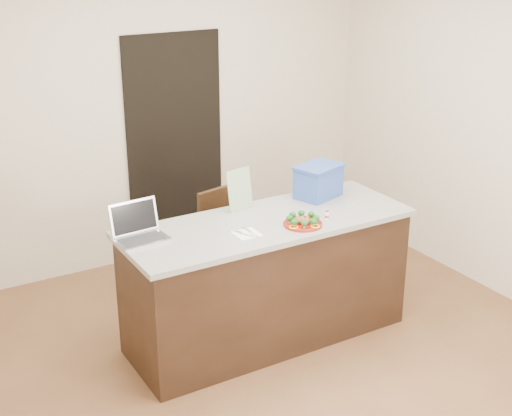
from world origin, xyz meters
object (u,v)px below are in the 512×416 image
laptop (138,229)px  napkin (247,234)px  plate (303,224)px  chair (226,240)px  blue_box (318,181)px  island (267,280)px  yogurt_bottle (327,216)px

laptop → napkin: bearing=-30.3°
plate → chair: plate is taller
blue_box → chair: bearing=124.2°
island → chair: chair is taller
island → chair: size_ratio=2.22×
plate → blue_box: size_ratio=0.66×
plate → napkin: (-0.41, 0.06, -0.01)m
plate → laptop: bearing=160.5°
napkin → blue_box: 0.90m
yogurt_bottle → island: bearing=152.8°
plate → blue_box: bearing=44.4°
napkin → yogurt_bottle: bearing=-4.6°
laptop → blue_box: bearing=-2.7°
laptop → yogurt_bottle: bearing=-20.3°
napkin → island: bearing=29.7°
blue_box → chair: blue_box is taller
yogurt_bottle → blue_box: blue_box is taller
napkin → yogurt_bottle: (0.61, -0.05, 0.02)m
plate → yogurt_bottle: size_ratio=4.29×
napkin → chair: (0.26, 0.79, -0.40)m
blue_box → napkin: bearing=-174.6°
island → blue_box: blue_box is taller
plate → laptop: 1.11m
napkin → chair: bearing=71.5°
island → blue_box: 0.85m
island → yogurt_bottle: yogurt_bottle is taller
island → yogurt_bottle: size_ratio=33.10×
plate → island: bearing=129.6°
yogurt_bottle → napkin: bearing=175.4°
yogurt_bottle → laptop: (-1.25, 0.36, 0.04)m
yogurt_bottle → plate: bearing=-178.1°
napkin → blue_box: (0.82, 0.35, 0.12)m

